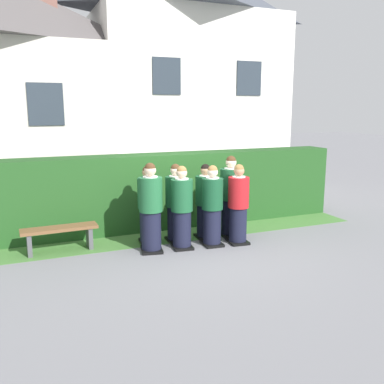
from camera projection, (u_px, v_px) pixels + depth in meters
ground_plane at (197, 246)px, 8.34m from camera, size 60.00×60.00×0.00m
student_front_row_0 at (151, 210)px, 7.92m from camera, size 0.47×0.55×1.70m
student_front_row_1 at (182, 209)px, 8.11m from camera, size 0.42×0.53×1.61m
student_front_row_2 at (212, 208)px, 8.29m from camera, size 0.42×0.48×1.60m
student_in_red_blazer at (238, 206)px, 8.42m from camera, size 0.42×0.52×1.60m
student_rear_row_0 at (148, 207)px, 8.42m from camera, size 0.41×0.52×1.57m
student_rear_row_1 at (176, 205)px, 8.54m from camera, size 0.41×0.47×1.59m
student_rear_row_2 at (205, 203)px, 8.74m from camera, size 0.41×0.50×1.56m
student_rear_row_3 at (230, 198)px, 8.90m from camera, size 0.45×0.56×1.71m
hedge at (169, 190)px, 9.63m from camera, size 8.22×0.70×1.68m
school_building_main at (188, 70)px, 14.97m from camera, size 6.74×3.84×7.75m
wooden_bench at (60, 234)px, 7.98m from camera, size 1.41×0.41×0.48m
lawn_strip at (182, 235)px, 9.07m from camera, size 8.22×0.90×0.01m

